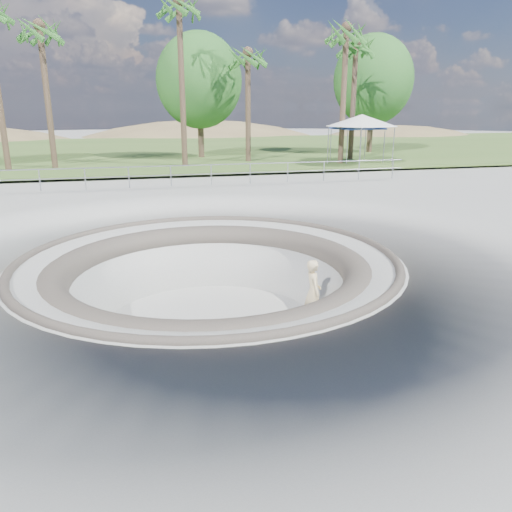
# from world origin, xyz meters

# --- Properties ---
(ground) EXTENTS (180.00, 180.00, 0.00)m
(ground) POSITION_xyz_m (0.00, 0.00, 0.00)
(ground) COLOR #AEAEA8
(ground) RESTS_ON ground
(skate_bowl) EXTENTS (14.00, 14.00, 4.10)m
(skate_bowl) POSITION_xyz_m (0.00, 0.00, -1.83)
(skate_bowl) COLOR #AEAEA8
(skate_bowl) RESTS_ON ground
(grass_strip) EXTENTS (180.00, 36.00, 0.12)m
(grass_strip) POSITION_xyz_m (0.00, 34.00, 0.22)
(grass_strip) COLOR #416126
(grass_strip) RESTS_ON ground
(distant_hills) EXTENTS (103.20, 45.00, 28.60)m
(distant_hills) POSITION_xyz_m (3.78, 57.17, -7.02)
(distant_hills) COLOR brown
(distant_hills) RESTS_ON ground
(safety_railing) EXTENTS (25.00, 0.06, 1.03)m
(safety_railing) POSITION_xyz_m (0.00, 12.00, 0.69)
(safety_railing) COLOR #93969B
(safety_railing) RESTS_ON ground
(skateboard) EXTENTS (0.80, 0.36, 0.08)m
(skateboard) POSITION_xyz_m (2.70, -0.86, -1.84)
(skateboard) COLOR brown
(skateboard) RESTS_ON ground
(skater) EXTENTS (0.49, 0.70, 1.82)m
(skater) POSITION_xyz_m (2.70, -0.86, -0.91)
(skater) COLOR beige
(skater) RESTS_ON skateboard
(canopy_white) EXTENTS (5.94, 5.94, 3.19)m
(canopy_white) POSITION_xyz_m (12.87, 18.00, 3.08)
(canopy_white) COLOR #93969B
(canopy_white) RESTS_ON ground
(canopy_blue) EXTENTS (5.74, 5.74, 2.90)m
(canopy_blue) POSITION_xyz_m (13.44, 19.77, 2.82)
(canopy_blue) COLOR #93969B
(canopy_blue) RESTS_ON ground
(palm_b) EXTENTS (2.60, 2.60, 9.11)m
(palm_b) POSITION_xyz_m (-6.47, 20.80, 7.99)
(palm_b) COLOR brown
(palm_b) RESTS_ON ground
(palm_c) EXTENTS (2.60, 2.60, 10.62)m
(palm_c) POSITION_xyz_m (1.57, 20.11, 9.38)
(palm_c) COLOR brown
(palm_c) RESTS_ON ground
(palm_d) EXTENTS (2.60, 2.60, 8.03)m
(palm_d) POSITION_xyz_m (6.17, 21.73, 6.98)
(palm_d) COLOR brown
(palm_d) RESTS_ON ground
(palm_e) EXTENTS (2.60, 2.60, 9.36)m
(palm_e) POSITION_xyz_m (11.95, 19.02, 8.22)
(palm_e) COLOR brown
(palm_e) RESTS_ON ground
(palm_f) EXTENTS (2.60, 2.60, 8.80)m
(palm_f) POSITION_xyz_m (13.65, 21.18, 7.70)
(palm_f) COLOR brown
(palm_f) RESTS_ON ground
(bushy_tree_mid) EXTENTS (6.23, 5.66, 8.99)m
(bushy_tree_mid) POSITION_xyz_m (3.39, 25.38, 5.75)
(bushy_tree_mid) COLOR brown
(bushy_tree_mid) RESTS_ON ground
(bushy_tree_right) EXTENTS (6.53, 5.94, 9.42)m
(bushy_tree_right) POSITION_xyz_m (17.74, 26.46, 6.02)
(bushy_tree_right) COLOR brown
(bushy_tree_right) RESTS_ON ground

